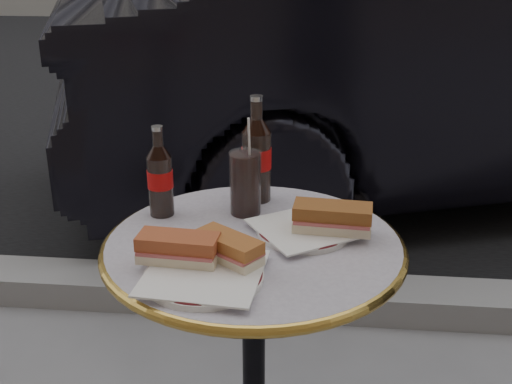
# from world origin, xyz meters

# --- Properties ---
(asphalt_road) EXTENTS (40.00, 8.00, 0.00)m
(asphalt_road) POSITION_xyz_m (0.00, 5.00, 0.00)
(asphalt_road) COLOR black
(asphalt_road) RESTS_ON ground
(curb) EXTENTS (40.00, 0.20, 0.12)m
(curb) POSITION_xyz_m (0.00, 0.90, 0.05)
(curb) COLOR gray
(curb) RESTS_ON ground
(plate_left) EXTENTS (0.27, 0.27, 0.01)m
(plate_left) POSITION_xyz_m (-0.07, -0.16, 0.74)
(plate_left) COLOR white
(plate_left) RESTS_ON bistro_table
(plate_right) EXTENTS (0.26, 0.26, 0.01)m
(plate_right) POSITION_xyz_m (0.10, 0.04, 0.74)
(plate_right) COLOR silver
(plate_right) RESTS_ON bistro_table
(sandwich_left_a) EXTENTS (0.15, 0.08, 0.05)m
(sandwich_left_a) POSITION_xyz_m (-0.13, -0.12, 0.77)
(sandwich_left_a) COLOR #A84C2A
(sandwich_left_a) RESTS_ON plate_left
(sandwich_left_b) EXTENTS (0.15, 0.13, 0.05)m
(sandwich_left_b) POSITION_xyz_m (-0.04, -0.11, 0.77)
(sandwich_left_b) COLOR #A25A29
(sandwich_left_b) RESTS_ON plate_left
(sandwich_right) EXTENTS (0.16, 0.09, 0.06)m
(sandwich_right) POSITION_xyz_m (0.16, 0.04, 0.77)
(sandwich_right) COLOR brown
(sandwich_right) RESTS_ON plate_right
(cola_bottle_left) EXTENTS (0.06, 0.06, 0.20)m
(cola_bottle_left) POSITION_xyz_m (-0.22, 0.11, 0.83)
(cola_bottle_left) COLOR black
(cola_bottle_left) RESTS_ON bistro_table
(cola_bottle_right) EXTENTS (0.07, 0.07, 0.25)m
(cola_bottle_right) POSITION_xyz_m (-0.02, 0.22, 0.86)
(cola_bottle_right) COLOR black
(cola_bottle_right) RESTS_ON bistro_table
(cola_glass) EXTENTS (0.09, 0.09, 0.14)m
(cola_glass) POSITION_xyz_m (-0.03, 0.14, 0.80)
(cola_glass) COLOR black
(cola_glass) RESTS_ON bistro_table
(parked_car) EXTENTS (2.83, 4.56, 1.42)m
(parked_car) POSITION_xyz_m (0.96, 2.30, 0.71)
(parked_car) COLOR black
(parked_car) RESTS_ON ground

